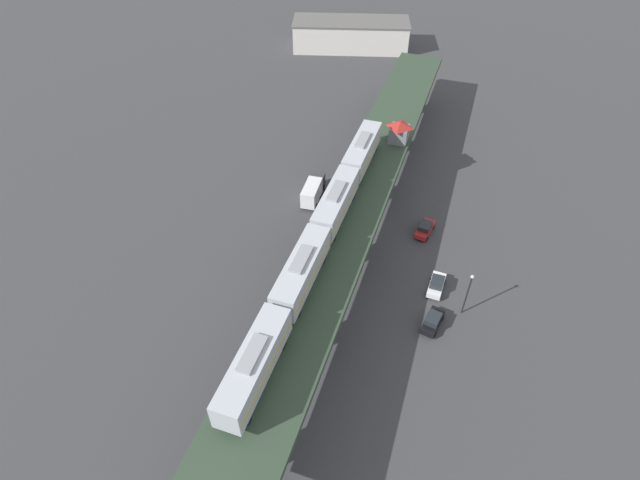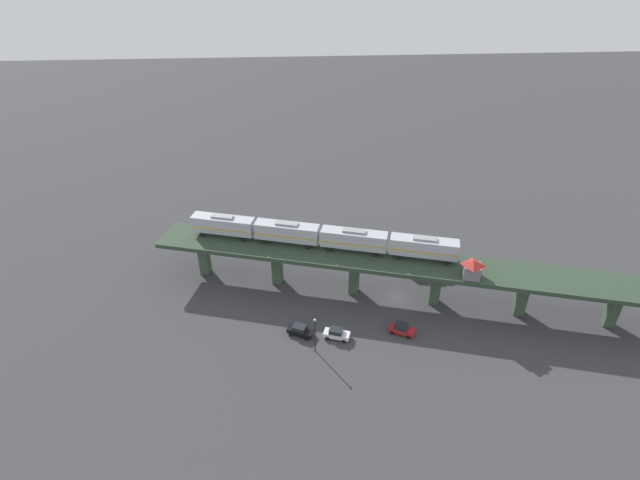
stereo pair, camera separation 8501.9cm
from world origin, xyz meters
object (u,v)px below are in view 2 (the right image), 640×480
Objects in this scene: signal_hut at (472,268)px; street_car_black at (300,330)px; subway_train at (320,235)px; street_lamp at (315,332)px; street_car_white at (336,333)px; street_car_red at (401,329)px; delivery_truck at (421,265)px.

signal_hut is 31.08m from street_car_black.
subway_train reaches higher than street_lamp.
signal_hut is 25.53m from street_car_white.
street_lamp is at bearing -77.69° from street_car_red.
street_lamp reaches higher than delivery_truck.
signal_hut is 0.53× the size of delivery_truck.
street_car_white is at bearing -46.68° from delivery_truck.
street_car_white is at bearing 6.53° from subway_train.
street_car_red is (15.07, 12.99, -10.03)m from subway_train.
delivery_truck is at bearing 132.36° from street_lamp.
subway_train is 7.02× the size of street_lamp.
street_car_red is 0.68× the size of street_lamp.
subway_train is 27.44m from signal_hut.
street_car_red is at bearing 87.39° from street_car_black.
street_car_white is 0.63× the size of delivery_truck.
signal_hut is 0.57× the size of street_lamp.
street_car_black is at bearing -150.30° from street_lamp.
subway_train reaches higher than street_car_red.
delivery_truck reaches higher than street_car_black.
subway_train is 22.59m from delivery_truck.
delivery_truck is at bearing 123.55° from street_car_black.
street_car_white is 1.00× the size of street_car_black.
street_car_black is at bearing -92.61° from street_car_red.
subway_train is at bearing -113.64° from signal_hut.
street_car_black is 17.36m from street_car_red.
street_car_black is 29.85m from delivery_truck.
subway_train is 10.27× the size of street_car_white.
delivery_truck is at bearing 96.16° from subway_train.
subway_train is 10.27× the size of street_car_black.
street_car_white is at bearing 79.04° from street_car_black.
street_lamp reaches higher than street_car_black.
street_car_red is at bearing -23.53° from delivery_truck.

